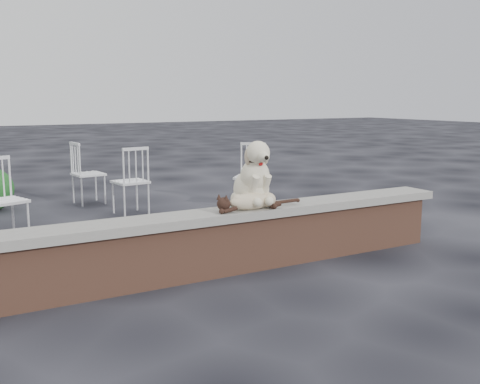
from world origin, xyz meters
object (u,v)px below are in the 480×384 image
chair_a (4,200)px  chair_d (250,176)px  dog (251,173)px  chair_c (130,180)px  chair_e (88,173)px  cat (252,200)px

chair_a → chair_d: bearing=-13.8°
dog → chair_c: size_ratio=0.68×
dog → chair_a: 2.94m
dog → chair_a: dog is taller
chair_d → chair_a: bearing=-131.4°
chair_d → chair_e: bearing=-173.5°
chair_c → chair_e: same height
dog → cat: dog is taller
chair_c → chair_d: (1.67, -0.42, 0.00)m
dog → chair_c: bearing=98.5°
cat → chair_e: bearing=100.2°
chair_a → chair_e: bearing=32.8°
chair_c → chair_a: (-1.71, -0.71, 0.00)m
chair_a → chair_e: size_ratio=1.00×
chair_a → chair_d: 3.40m
cat → chair_c: chair_c is taller
chair_e → chair_a: bearing=135.4°
cat → chair_a: bearing=132.7°
cat → chair_a: (-1.84, 2.33, -0.20)m
chair_e → cat: bearing=179.8°
chair_a → chair_d: same height
chair_d → cat: bearing=-76.9°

